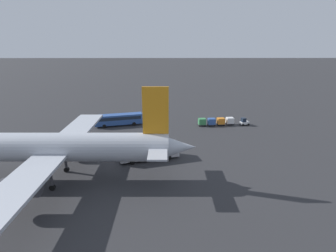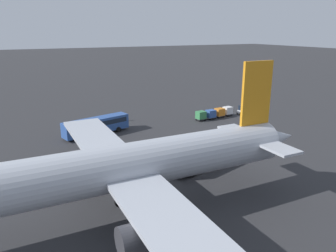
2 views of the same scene
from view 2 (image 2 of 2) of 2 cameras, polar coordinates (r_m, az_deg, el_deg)
The scene contains 10 objects.
ground_plane at distance 71.63m, azimuth -10.60°, elevation 0.75°, with size 600.00×600.00×0.00m, color #2D2D30.
airplane at distance 32.64m, azimuth -9.78°, elevation -7.55°, with size 48.30×41.63×15.69m.
shuttle_bus_near at distance 62.73m, azimuth -12.38°, elevation 0.21°, with size 13.08×5.73×3.17m.
shuttle_bus_far at distance 47.26m, azimuth 6.03°, elevation -5.02°, with size 11.86×5.90×3.00m.
baggage_tug at distance 78.52m, azimuth 12.79°, elevation 2.71°, with size 2.67×2.19×2.10m.
worker_person at distance 71.39m, azimuth -7.99°, elevation 1.55°, with size 0.38×0.38×1.74m.
cargo_cart_white at distance 76.37m, azimuth 10.36°, elevation 2.67°, with size 2.15×1.87×2.06m.
cargo_cart_orange at distance 74.48m, azimuth 8.97°, elevation 2.38°, with size 2.15×1.87×2.06m.
cargo_cart_blue at distance 72.74m, azimuth 7.45°, elevation 2.11°, with size 2.15×1.87×2.06m.
cargo_cart_green at distance 71.29m, azimuth 5.75°, elevation 1.87°, with size 2.15×1.87×2.06m.
Camera 2 is at (18.70, 66.47, 19.03)m, focal length 35.00 mm.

